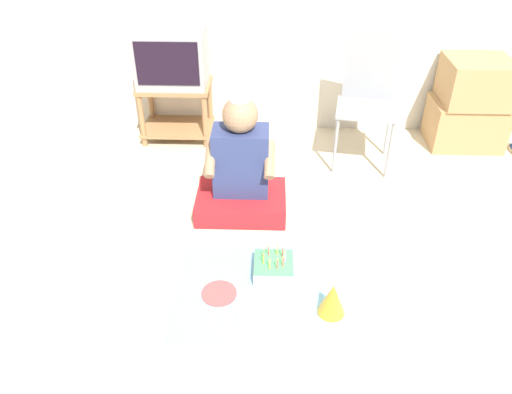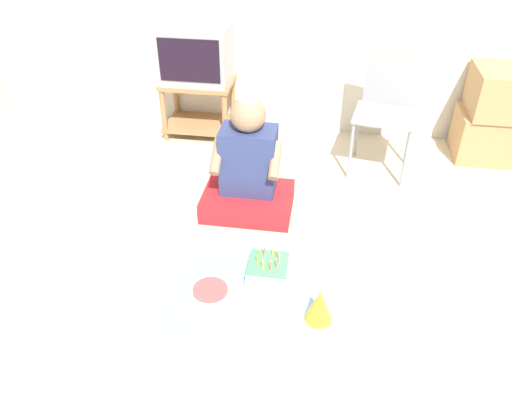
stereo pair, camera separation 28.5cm
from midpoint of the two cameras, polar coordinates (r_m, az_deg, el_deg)
ground_plane at (r=2.86m, az=15.13°, el=-10.42°), size 16.00×16.00×0.00m
tv_stand at (r=4.21m, az=-4.59°, el=10.67°), size 0.57×0.41×0.47m
tv at (r=4.07m, az=-4.86°, el=15.90°), size 0.53×0.40×0.43m
folding_chair at (r=3.76m, az=17.00°, el=10.60°), size 0.48×0.45×0.94m
cardboard_box_stack at (r=4.28m, az=27.82°, el=8.16°), size 0.57×0.45×0.71m
person_seated at (r=3.20m, az=1.65°, el=2.91°), size 0.58×0.42×0.86m
party_cloth at (r=2.80m, az=4.65°, el=-10.24°), size 1.13×0.86×0.01m
birthday_cake at (r=2.83m, az=4.31°, el=-8.25°), size 0.22×0.22×0.16m
party_hat_blue at (r=2.59m, az=10.49°, el=-12.19°), size 0.15×0.15×0.19m
paper_plate at (r=2.76m, az=-2.27°, el=-10.65°), size 0.19×0.19×0.01m
plastic_spoon_near at (r=2.69m, az=-0.41°, el=-12.18°), size 0.07×0.14×0.01m
plastic_spoon_far at (r=2.67m, az=-0.61°, el=-12.61°), size 0.06×0.14×0.01m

